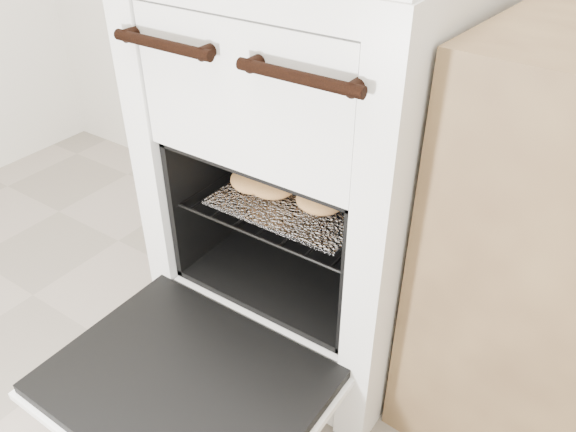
% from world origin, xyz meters
% --- Properties ---
extents(stove, '(0.65, 0.72, 1.00)m').
position_xyz_m(stove, '(0.11, 1.14, 0.49)').
color(stove, white).
rests_on(stove, ground).
extents(oven_door, '(0.59, 0.46, 0.04)m').
position_xyz_m(oven_door, '(0.11, 0.59, 0.22)').
color(oven_door, black).
rests_on(oven_door, stove).
extents(oven_rack, '(0.47, 0.46, 0.01)m').
position_xyz_m(oven_rack, '(0.11, 1.07, 0.45)').
color(oven_rack, black).
rests_on(oven_rack, stove).
extents(foil_sheet, '(0.37, 0.33, 0.01)m').
position_xyz_m(foil_sheet, '(0.11, 1.04, 0.46)').
color(foil_sheet, white).
rests_on(foil_sheet, oven_rack).
extents(baked_rolls, '(0.34, 0.31, 0.05)m').
position_xyz_m(baked_rolls, '(0.08, 1.05, 0.49)').
color(baked_rolls, '#DEA559').
rests_on(baked_rolls, foil_sheet).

